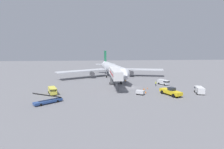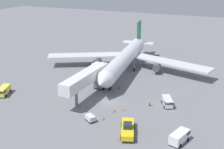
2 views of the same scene
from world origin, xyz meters
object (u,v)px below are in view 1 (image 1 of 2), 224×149
belt_loader_truck (48,101)px  service_van_near_right (164,82)px  ground_crew_worker_midground (125,81)px  service_van_far_left (53,90)px  baggage_cart_rear_left (140,92)px  ground_crew_worker_foreground (156,83)px  safety_cone_charlie (146,92)px  service_van_near_center (199,90)px  airplane_at_gate (112,69)px  safety_cone_bravo (144,89)px  jet_bridge (115,73)px  pushback_tug (171,92)px  safety_cone_alpha (147,88)px

belt_loader_truck → service_van_near_right: bearing=27.6°
ground_crew_worker_midground → service_van_far_left: bearing=-148.9°
baggage_cart_rear_left → ground_crew_worker_foreground: ground_crew_worker_foreground is taller
safety_cone_charlie → service_van_near_center: bearing=-7.0°
belt_loader_truck → service_van_far_left: belt_loader_truck is taller
airplane_at_gate → safety_cone_bravo: (8.01, -27.24, -4.00)m
belt_loader_truck → safety_cone_charlie: (27.78, 7.90, -0.41)m
service_van_far_left → jet_bridge: bearing=20.1°
ground_crew_worker_midground → baggage_cart_rear_left: bearing=-86.1°
belt_loader_truck → service_van_far_left: (-0.98, 9.56, 0.42)m
pushback_tug → belt_loader_truck: bearing=-172.3°
service_van_far_left → service_van_near_center: (45.24, -3.69, -0.01)m
service_van_near_center → safety_cone_alpha: size_ratio=9.23×
belt_loader_truck → service_van_near_right: (38.46, 20.09, 0.32)m
baggage_cart_rear_left → ground_crew_worker_foreground: size_ratio=1.51×
safety_cone_alpha → ground_crew_worker_foreground: bearing=44.8°
belt_loader_truck → service_van_far_left: 9.62m
belt_loader_truck → ground_crew_worker_foreground: belt_loader_truck is taller
airplane_at_gate → ground_crew_worker_foreground: size_ratio=29.32×
jet_bridge → ground_crew_worker_foreground: jet_bridge is taller
baggage_cart_rear_left → ground_crew_worker_foreground: 15.17m
pushback_tug → belt_loader_truck: 34.79m
baggage_cart_rear_left → belt_loader_truck: bearing=-166.4°
safety_cone_charlie → service_van_far_left: bearing=176.7°
service_van_near_center → ground_crew_worker_foreground: 15.66m
service_van_near_right → ground_crew_worker_foreground: service_van_near_right is taller
safety_cone_charlie → baggage_cart_rear_left: bearing=-142.8°
service_van_near_right → baggage_cart_rear_left: 18.98m
service_van_far_left → baggage_cart_rear_left: bearing=-7.2°
baggage_cart_rear_left → service_van_near_right: bearing=47.1°
baggage_cart_rear_left → safety_cone_bravo: bearing=64.0°
airplane_at_gate → service_van_near_center: 41.27m
service_van_near_center → service_van_far_left: bearing=175.3°
jet_bridge → belt_loader_truck: bearing=-138.5°
ground_crew_worker_midground → safety_cone_bravo: (4.18, -12.61, -0.51)m
service_van_near_center → ground_crew_worker_foreground: bearing=127.6°
service_van_near_center → safety_cone_charlie: size_ratio=6.79×
airplane_at_gate → safety_cone_alpha: 27.80m
ground_crew_worker_foreground → service_van_near_right: bearing=25.8°
safety_cone_bravo → safety_cone_charlie: 4.34m
baggage_cart_rear_left → ground_crew_worker_midground: 18.64m
service_van_far_left → belt_loader_truck: bearing=-84.1°
baggage_cart_rear_left → airplane_at_gate: bearing=98.7°
jet_bridge → ground_crew_worker_midground: jet_bridge is taller
belt_loader_truck → baggage_cart_rear_left: bearing=13.6°
airplane_at_gate → safety_cone_alpha: size_ratio=96.78×
belt_loader_truck → ground_crew_worker_foreground: bearing=27.8°
baggage_cart_rear_left → safety_cone_charlie: baggage_cart_rear_left is taller
safety_cone_alpha → safety_cone_charlie: safety_cone_charlie is taller
pushback_tug → ground_crew_worker_midground: (-10.19, 20.12, -0.24)m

